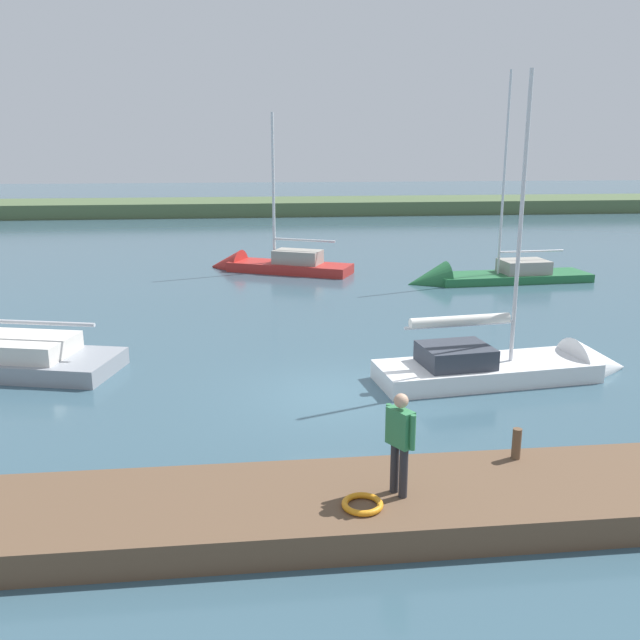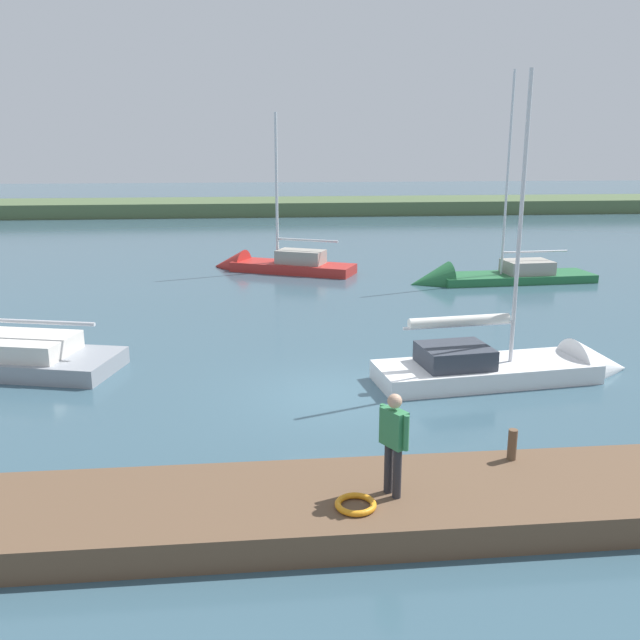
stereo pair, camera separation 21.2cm
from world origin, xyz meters
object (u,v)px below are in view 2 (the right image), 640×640
object	(u,v)px
life_ring_buoy	(356,504)
sailboat_far_right	(522,373)
sailboat_behind_pier	(272,268)
person_on_dock	(394,437)
mooring_post_near	(512,445)
sailboat_inner_slip	(485,280)

from	to	relation	value
life_ring_buoy	sailboat_far_right	distance (m)	9.02
sailboat_behind_pier	person_on_dock	world-z (taller)	sailboat_behind_pier
mooring_post_near	sailboat_far_right	size ratio (longest dim) A/B	0.07
mooring_post_near	life_ring_buoy	size ratio (longest dim) A/B	0.87
life_ring_buoy	sailboat_behind_pier	xyz separation A→B (m)	(0.56, -23.71, -0.41)
person_on_dock	sailboat_inner_slip	bearing A→B (deg)	-142.88
sailboat_behind_pier	sailboat_far_right	xyz separation A→B (m)	(-6.13, 16.62, -0.02)
sailboat_far_right	mooring_post_near	bearing A→B (deg)	-120.65
mooring_post_near	person_on_dock	xyz separation A→B (m)	(2.40, 1.04, 0.72)
sailboat_inner_slip	sailboat_far_right	distance (m)	13.15
mooring_post_near	sailboat_inner_slip	distance (m)	19.34
sailboat_inner_slip	sailboat_far_right	bearing A→B (deg)	71.63
mooring_post_near	sailboat_behind_pier	distance (m)	22.62
sailboat_inner_slip	person_on_dock	xyz separation A→B (m)	(8.28, 19.45, 1.43)
life_ring_buoy	sailboat_far_right	size ratio (longest dim) A/B	0.08
person_on_dock	sailboat_behind_pier	bearing A→B (deg)	-116.85
life_ring_buoy	mooring_post_near	bearing A→B (deg)	-155.63
sailboat_inner_slip	sailboat_behind_pier	bearing A→B (deg)	-25.95
life_ring_buoy	sailboat_behind_pier	bearing A→B (deg)	-88.64
sailboat_inner_slip	sailboat_behind_pier	xyz separation A→B (m)	(9.49, -3.91, 0.06)
mooring_post_near	life_ring_buoy	bearing A→B (deg)	24.37
sailboat_inner_slip	sailboat_far_right	size ratio (longest dim) A/B	1.16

